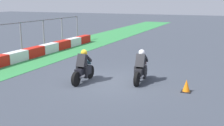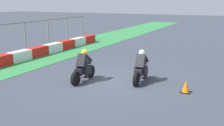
# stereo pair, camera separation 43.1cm
# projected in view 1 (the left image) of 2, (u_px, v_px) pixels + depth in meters

# --- Properties ---
(ground_plane) EXTENTS (120.00, 120.00, 0.00)m
(ground_plane) POSITION_uv_depth(u_px,v_px,m) (110.00, 82.00, 13.43)
(ground_plane) COLOR #3B414C
(rider_lane_a) EXTENTS (2.04, 0.55, 1.51)m
(rider_lane_a) POSITION_uv_depth(u_px,v_px,m) (141.00, 69.00, 13.24)
(rider_lane_a) COLOR black
(rider_lane_a) RESTS_ON ground_plane
(rider_lane_b) EXTENTS (2.04, 0.54, 1.51)m
(rider_lane_b) POSITION_uv_depth(u_px,v_px,m) (83.00, 69.00, 13.26)
(rider_lane_b) COLOR black
(rider_lane_b) RESTS_ON ground_plane
(traffic_cone) EXTENTS (0.40, 0.40, 0.53)m
(traffic_cone) POSITION_uv_depth(u_px,v_px,m) (186.00, 86.00, 11.91)
(traffic_cone) COLOR black
(traffic_cone) RESTS_ON ground_plane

